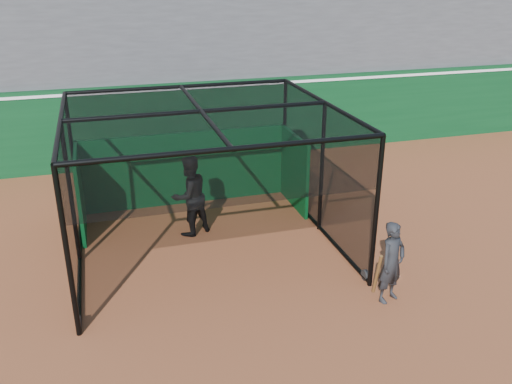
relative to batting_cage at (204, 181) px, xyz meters
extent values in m
plane|color=brown|center=(0.32, -2.64, -1.51)|extent=(120.00, 120.00, 0.00)
cube|color=#0A3B1A|center=(0.32, 5.86, -0.26)|extent=(50.00, 0.45, 2.50)
cube|color=white|center=(0.32, 5.86, 0.84)|extent=(50.00, 0.50, 0.08)
cube|color=#4C4C4F|center=(0.32, 9.73, 2.36)|extent=(50.00, 7.85, 7.75)
cube|color=#07481C|center=(0.00, 2.43, -0.56)|extent=(5.30, 0.10, 1.90)
cylinder|color=black|center=(-2.71, -2.38, -1.40)|extent=(0.08, 0.22, 0.22)
cylinder|color=black|center=(2.71, -2.38, -1.40)|extent=(0.08, 0.22, 0.22)
cylinder|color=black|center=(-2.71, 2.35, -1.40)|extent=(0.08, 0.22, 0.22)
cylinder|color=black|center=(2.71, 2.35, -1.40)|extent=(0.08, 0.22, 0.22)
imported|color=black|center=(-0.22, 0.63, -0.57)|extent=(1.14, 1.04, 1.89)
imported|color=black|center=(2.82, -3.11, -0.73)|extent=(0.67, 0.57, 1.57)
cylinder|color=#593819|center=(2.57, -3.06, -0.96)|extent=(0.15, 0.36, 0.95)
camera|label=1|loc=(-1.97, -10.63, 4.22)|focal=38.00mm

